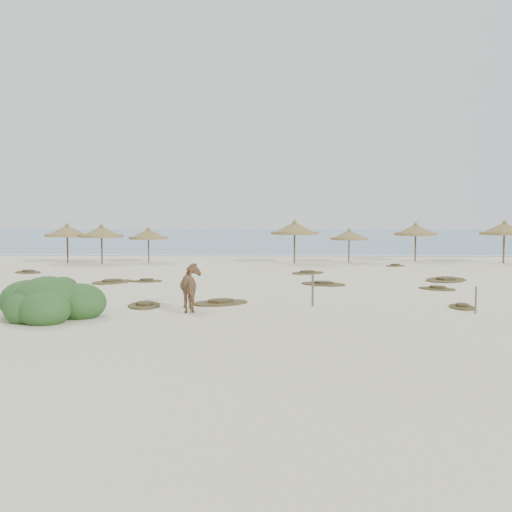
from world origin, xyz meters
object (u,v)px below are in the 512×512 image
object	(u,v)px
palapa_1	(67,231)
bush	(49,302)
palapa_0	(102,232)
horse	(193,287)

from	to	relation	value
palapa_1	bush	bearing A→B (deg)	-71.12
palapa_0	palapa_1	xyz separation A→B (m)	(-2.61, 0.45, 0.04)
bush	palapa_1	bearing A→B (deg)	108.88
horse	bush	distance (m)	4.82
horse	bush	world-z (taller)	horse
horse	bush	xyz separation A→B (m)	(-4.48, -1.76, -0.30)
horse	bush	bearing A→B (deg)	5.14
palapa_0	bush	world-z (taller)	palapa_0
palapa_0	horse	world-z (taller)	palapa_0
palapa_1	horse	distance (m)	23.34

